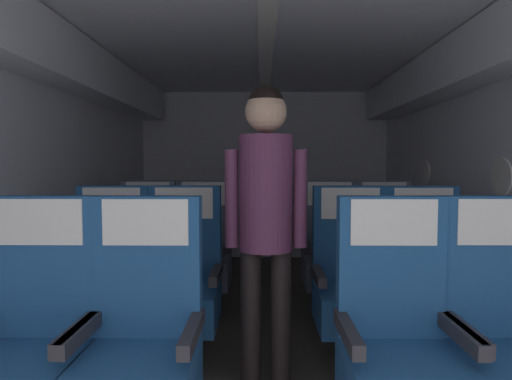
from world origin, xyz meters
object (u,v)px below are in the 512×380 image
Objects in this scene: seat_a_right_window at (399,348)px; seat_c_right_aisle at (386,256)px; seat_a_left_window at (32,347)px; flight_attendant at (266,205)px; seat_a_right_aisle at (509,347)px; seat_c_left_aisle at (203,255)px; seat_b_right_window at (352,286)px; seat_c_left_window at (146,255)px; seat_b_left_aisle at (182,285)px; seat_b_right_aisle at (427,287)px; seat_a_left_aisle at (141,348)px; seat_c_right_window at (331,256)px; seat_b_left_window at (108,286)px.

seat_a_right_window and seat_c_right_aisle have the same top height.
flight_attendant is at bearing 28.25° from seat_a_left_window.
seat_c_left_aisle is (-1.53, 1.86, 0.00)m from seat_a_right_aisle.
seat_c_left_aisle is 1.00× the size of seat_c_right_aisle.
seat_b_right_window is 1.00× the size of seat_c_left_window.
seat_a_left_window and seat_a_right_aisle have the same top height.
seat_b_right_aisle is (1.53, -0.02, 0.00)m from seat_b_left_aisle.
seat_c_right_aisle is (1.54, 1.88, 0.00)m from seat_a_left_aisle.
flight_attendant is at bearing -112.14° from seat_c_right_window.
flight_attendant is (0.52, 0.53, 0.55)m from seat_a_left_aisle.
seat_a_right_window is 2.16m from seat_c_left_aisle.
seat_a_left_aisle is 1.43m from seat_b_right_window.
seat_a_left_aisle and seat_a_right_window have the same top height.
seat_b_right_aisle is (2.00, -0.01, 0.00)m from seat_b_left_window.
seat_b_right_aisle is (0.46, 0.93, 0.00)m from seat_a_right_window.
seat_b_right_window is 1.04m from seat_c_right_aisle.
seat_c_left_window is (-0.47, 0.93, 0.00)m from seat_b_left_aisle.
seat_a_left_aisle is at bearing -148.37° from seat_b_right_aisle.
seat_a_left_aisle is 1.89m from seat_c_left_aisle.
seat_c_right_window is 0.66× the size of flight_attendant.
seat_a_left_window and seat_c_left_aisle have the same top height.
seat_a_right_aisle is 2.74m from seat_c_left_window.
seat_c_left_window is (-0.01, 0.94, 0.00)m from seat_b_left_window.
seat_c_right_aisle is 0.46m from seat_c_right_window.
seat_c_right_window is (1.07, 0.01, 0.00)m from seat_c_left_aisle.
seat_a_left_aisle is 1.00× the size of seat_c_left_window.
seat_a_left_window is 1.00× the size of seat_a_left_aisle.
seat_b_left_aisle is at bearing 179.34° from seat_b_right_aisle.
seat_b_left_aisle is 0.66× the size of flight_attendant.
seat_c_right_window is (1.08, 0.94, 0.00)m from seat_b_left_aisle.
seat_a_right_window is at bearing -50.65° from seat_c_left_window.
seat_a_left_aisle is at bearing -119.62° from seat_c_right_window.
seat_c_left_aisle is 0.66× the size of flight_attendant.
seat_a_right_window is 1.00× the size of seat_c_left_window.
seat_c_left_window is 1.77m from flight_attendant.
seat_a_right_window is at bearing -90.28° from seat_c_right_window.
seat_a_left_window is at bearing -129.06° from seat_c_right_window.
seat_a_right_aisle is 1.00× the size of seat_c_right_aisle.
seat_c_left_aisle is (0.48, -0.00, 0.00)m from seat_c_left_window.
seat_a_right_aisle is 1.26m from flight_attendant.
seat_a_right_window is 1.04m from seat_b_right_aisle.
seat_a_left_aisle is 1.53m from seat_a_right_aisle.
seat_a_left_window is 1.00× the size of seat_b_left_window.
seat_c_left_aisle is at bearing -179.61° from seat_c_right_window.
seat_a_right_aisle is 1.93m from seat_c_right_window.
seat_a_right_aisle is at bearing -31.40° from seat_b_left_aisle.
seat_a_right_aisle is at bearing -63.27° from seat_b_right_window.
seat_b_left_window and seat_b_left_aisle have the same top height.
seat_a_right_aisle and seat_c_left_window have the same top height.
seat_b_left_aisle is 1.00× the size of seat_b_right_window.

